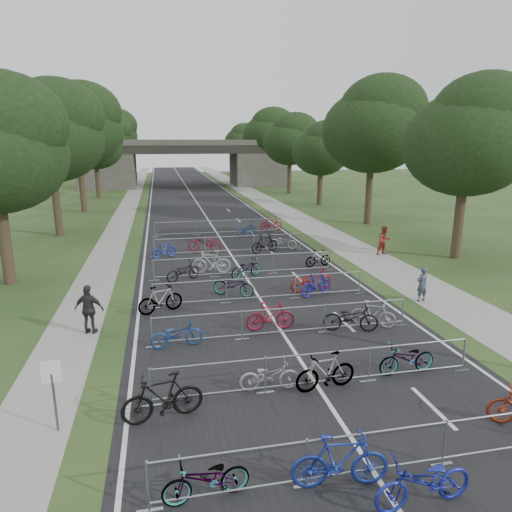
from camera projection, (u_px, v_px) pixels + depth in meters
The scene contains 55 objects.
ground at pixel (376, 475), 9.50m from camera, with size 200.00×200.00×0.00m, color #24401B.
road at pixel (193, 197), 56.95m from camera, with size 11.00×140.00×0.01m, color black.
sidewalk_right at pixel (256, 196), 58.55m from camera, with size 3.00×140.00×0.01m, color gray.
sidewalk_left at pixel (131, 199), 55.44m from camera, with size 2.00×140.00×0.01m, color gray.
lane_markings at pixel (193, 197), 56.95m from camera, with size 0.12×140.00×0.00m, color silver.
overpass_bridge at pixel (185, 163), 70.32m from camera, with size 31.00×8.00×7.05m.
park_sign at pixel (52, 383), 10.68m from camera, with size 0.45×0.06×1.83m.
tree_right_0 at pixel (470, 139), 25.55m from camera, with size 7.17×7.17×10.93m.
tree_left_1 at pixel (50, 134), 31.94m from camera, with size 7.56×7.56×11.53m.
tree_right_1 at pixel (374, 127), 36.70m from camera, with size 8.18×8.18×12.47m.
tree_left_2 at pixel (78, 127), 43.13m from camera, with size 8.40×8.40×12.81m.
tree_right_2 at pixel (322, 149), 48.57m from camera, with size 6.16×6.16×9.39m.
tree_left_3 at pixel (95, 144), 54.91m from camera, with size 6.72×6.72×10.25m.
tree_right_3 at pixel (291, 140), 59.71m from camera, with size 7.17×7.17×10.93m.
tree_left_4 at pixel (105, 138), 66.10m from camera, with size 7.56×7.56×11.53m.
tree_right_4 at pixel (270, 134), 70.86m from camera, with size 8.18×8.18×12.47m.
tree_left_5 at pixel (113, 133), 77.29m from camera, with size 8.40×8.40×12.81m.
tree_right_5 at pixel (254, 146), 82.73m from camera, with size 6.16×6.16×9.39m.
tree_left_6 at pixel (119, 143), 89.07m from camera, with size 6.72×6.72×10.25m.
tree_right_6 at pixel (242, 141), 93.87m from camera, with size 7.17×7.17×10.93m.
barrier_row_0 at pixel (377, 453), 9.37m from camera, with size 9.70×0.08×1.10m.
barrier_row_1 at pixel (318, 370), 12.79m from camera, with size 9.70×0.08×1.10m.
barrier_row_2 at pixel (284, 322), 16.20m from camera, with size 9.70×0.08×1.10m.
barrier_row_3 at pixel (261, 289), 19.81m from camera, with size 9.70×0.08×1.10m.
barrier_row_4 at pixel (244, 265), 23.60m from camera, with size 9.70×0.08×1.10m.
barrier_row_5 at pixel (230, 244), 28.35m from camera, with size 9.70×0.08×1.10m.
barrier_row_6 at pixel (218, 227), 34.04m from camera, with size 9.70×0.08×1.10m.
bike_0 at pixel (206, 480), 8.75m from camera, with size 0.60×1.73×0.91m, color #97999F.
bike_1 at pixel (340, 461), 9.04m from camera, with size 0.56×1.99×1.20m, color navy.
bike_2 at pixel (424, 483), 8.55m from camera, with size 0.72×2.05×1.08m, color navy.
bike_4 at pixel (163, 398), 11.27m from camera, with size 0.58×2.05×1.23m, color black.
bike_5 at pixel (269, 376), 12.67m from camera, with size 0.59×1.69×0.89m, color #9A99A0.
bike_6 at pixel (326, 372), 12.67m from camera, with size 0.52×1.83×1.10m, color #97999F.
bike_7 at pixel (407, 359), 13.56m from camera, with size 0.63×1.81×0.95m, color #97999F.
bike_8 at pixel (177, 334), 15.33m from camera, with size 0.61×1.76×0.93m, color navy.
bike_9 at pixel (270, 316), 16.71m from camera, with size 0.51×1.82×1.09m, color maroon.
bike_10 at pixel (351, 318), 16.61m from camera, with size 0.69×1.99×1.05m, color black.
bike_11 at pixel (373, 314), 17.03m from camera, with size 0.47×1.67×1.00m, color #929298.
bike_12 at pixel (160, 300), 18.41m from camera, with size 0.53×1.88×1.13m, color #97999F.
bike_13 at pixel (233, 285), 20.42m from camera, with size 0.68×1.94×1.02m, color #97999F.
bike_14 at pixel (316, 284), 20.46m from camera, with size 0.50×1.77×1.06m, color navy.
bike_15 at pixel (311, 279), 21.13m from camera, with size 0.74×2.12×1.11m, color maroon.
bike_16 at pixel (183, 271), 22.67m from camera, with size 0.66×1.89×0.99m, color black.
bike_17 at pixel (211, 262), 23.88m from camera, with size 0.58×2.06×1.24m, color #A5A6AD.
bike_18 at pixel (246, 268), 23.23m from camera, with size 0.66×1.89×0.99m, color #97999F.
bike_19 at pixel (318, 258), 25.23m from camera, with size 0.46×1.61×0.97m, color #97999F.
bike_20 at pixel (164, 250), 27.13m from camera, with size 0.46×1.64×0.98m, color #1C2F9A.
bike_21 at pixel (205, 243), 28.62m from camera, with size 0.74×2.11×1.11m, color maroon.
bike_22 at pixel (265, 244), 28.39m from camera, with size 0.55×1.93×1.16m, color black.
bike_23 at pixel (284, 242), 29.52m from camera, with size 0.62×1.77×0.93m, color #B6B4BD.
bike_26 at pixel (247, 229), 33.76m from camera, with size 0.64×1.84×0.97m, color navy.
bike_27 at pixel (271, 224), 35.66m from camera, with size 0.50×1.77×1.06m, color maroon.
pedestrian_a at pixel (422, 284), 19.70m from camera, with size 0.56×0.37×1.53m, color #323C4C.
pedestrian_b at pixel (384, 241), 27.88m from camera, with size 0.85×0.66×1.76m, color maroon.
pedestrian_c at pixel (89, 310), 16.34m from camera, with size 1.06×0.44×1.82m, color #262629.
Camera 1 is at (-4.12, -7.41, 6.76)m, focal length 32.00 mm.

